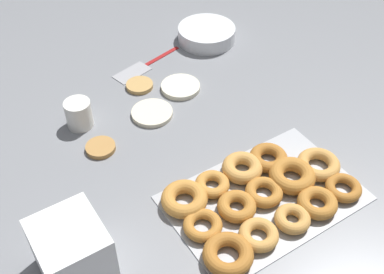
{
  "coord_description": "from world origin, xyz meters",
  "views": [
    {
      "loc": [
        -0.44,
        -0.89,
        0.91
      ],
      "look_at": [
        0.05,
        -0.12,
        0.04
      ],
      "focal_mm": 45.0,
      "sensor_mm": 36.0,
      "label": 1
    }
  ],
  "objects_px": {
    "pancake_3": "(152,113)",
    "spatula": "(139,69)",
    "pancake_0": "(181,87)",
    "pancake_2": "(101,148)",
    "donut_tray": "(261,195)",
    "paper_cup": "(79,114)",
    "batter_bowl": "(207,34)",
    "container_stack": "(72,252)",
    "pancake_1": "(140,85)"
  },
  "relations": [
    {
      "from": "pancake_3",
      "to": "spatula",
      "type": "height_order",
      "value": "pancake_3"
    },
    {
      "from": "pancake_0",
      "to": "pancake_2",
      "type": "xyz_separation_m",
      "value": [
        -0.32,
        -0.11,
        -0.0
      ]
    },
    {
      "from": "donut_tray",
      "to": "paper_cup",
      "type": "relative_size",
      "value": 5.71
    },
    {
      "from": "batter_bowl",
      "to": "container_stack",
      "type": "xyz_separation_m",
      "value": [
        -0.73,
        -0.6,
        0.05
      ]
    },
    {
      "from": "donut_tray",
      "to": "pancake_3",
      "type": "bearing_deg",
      "value": 99.14
    },
    {
      "from": "pancake_0",
      "to": "spatula",
      "type": "height_order",
      "value": "pancake_0"
    },
    {
      "from": "pancake_2",
      "to": "pancake_3",
      "type": "bearing_deg",
      "value": 14.91
    },
    {
      "from": "pancake_2",
      "to": "batter_bowl",
      "type": "xyz_separation_m",
      "value": [
        0.54,
        0.29,
        0.02
      ]
    },
    {
      "from": "pancake_2",
      "to": "spatula",
      "type": "bearing_deg",
      "value": 46.01
    },
    {
      "from": "pancake_2",
      "to": "container_stack",
      "type": "distance_m",
      "value": 0.37
    },
    {
      "from": "pancake_1",
      "to": "pancake_3",
      "type": "relative_size",
      "value": 0.69
    },
    {
      "from": "pancake_0",
      "to": "container_stack",
      "type": "relative_size",
      "value": 0.81
    },
    {
      "from": "pancake_1",
      "to": "pancake_2",
      "type": "bearing_deg",
      "value": -139.61
    },
    {
      "from": "pancake_2",
      "to": "batter_bowl",
      "type": "relative_size",
      "value": 0.41
    },
    {
      "from": "pancake_1",
      "to": "container_stack",
      "type": "distance_m",
      "value": 0.65
    },
    {
      "from": "pancake_0",
      "to": "batter_bowl",
      "type": "bearing_deg",
      "value": 40.11
    },
    {
      "from": "paper_cup",
      "to": "spatula",
      "type": "xyz_separation_m",
      "value": [
        0.26,
        0.15,
        -0.04
      ]
    },
    {
      "from": "container_stack",
      "to": "spatula",
      "type": "bearing_deg",
      "value": 51.72
    },
    {
      "from": "donut_tray",
      "to": "paper_cup",
      "type": "distance_m",
      "value": 0.55
    },
    {
      "from": "paper_cup",
      "to": "donut_tray",
      "type": "bearing_deg",
      "value": -62.15
    },
    {
      "from": "donut_tray",
      "to": "container_stack",
      "type": "xyz_separation_m",
      "value": [
        -0.45,
        0.06,
        0.05
      ]
    },
    {
      "from": "pancake_3",
      "to": "container_stack",
      "type": "xyz_separation_m",
      "value": [
        -0.38,
        -0.36,
        0.06
      ]
    },
    {
      "from": "container_stack",
      "to": "pancake_1",
      "type": "bearing_deg",
      "value": 50.05
    },
    {
      "from": "pancake_3",
      "to": "batter_bowl",
      "type": "xyz_separation_m",
      "value": [
        0.35,
        0.24,
        0.02
      ]
    },
    {
      "from": "batter_bowl",
      "to": "paper_cup",
      "type": "relative_size",
      "value": 2.45
    },
    {
      "from": "pancake_1",
      "to": "batter_bowl",
      "type": "relative_size",
      "value": 0.42
    },
    {
      "from": "container_stack",
      "to": "paper_cup",
      "type": "height_order",
      "value": "container_stack"
    },
    {
      "from": "pancake_2",
      "to": "batter_bowl",
      "type": "bearing_deg",
      "value": 28.63
    },
    {
      "from": "pancake_3",
      "to": "paper_cup",
      "type": "relative_size",
      "value": 1.48
    },
    {
      "from": "pancake_3",
      "to": "spatula",
      "type": "relative_size",
      "value": 0.45
    },
    {
      "from": "pancake_1",
      "to": "pancake_2",
      "type": "relative_size",
      "value": 1.04
    },
    {
      "from": "pancake_0",
      "to": "pancake_1",
      "type": "relative_size",
      "value": 1.44
    },
    {
      "from": "pancake_1",
      "to": "container_stack",
      "type": "xyz_separation_m",
      "value": [
        -0.41,
        -0.49,
        0.06
      ]
    },
    {
      "from": "pancake_0",
      "to": "donut_tray",
      "type": "height_order",
      "value": "donut_tray"
    },
    {
      "from": "paper_cup",
      "to": "pancake_0",
      "type": "bearing_deg",
      "value": -2.14
    },
    {
      "from": "paper_cup",
      "to": "spatula",
      "type": "bearing_deg",
      "value": 29.27
    },
    {
      "from": "pancake_3",
      "to": "batter_bowl",
      "type": "distance_m",
      "value": 0.43
    },
    {
      "from": "paper_cup",
      "to": "batter_bowl",
      "type": "bearing_deg",
      "value": 17.75
    },
    {
      "from": "paper_cup",
      "to": "pancake_2",
      "type": "bearing_deg",
      "value": -87.33
    },
    {
      "from": "pancake_3",
      "to": "donut_tray",
      "type": "height_order",
      "value": "donut_tray"
    },
    {
      "from": "spatula",
      "to": "batter_bowl",
      "type": "bearing_deg",
      "value": 171.89
    },
    {
      "from": "container_stack",
      "to": "pancake_0",
      "type": "bearing_deg",
      "value": 39.01
    },
    {
      "from": "container_stack",
      "to": "donut_tray",
      "type": "bearing_deg",
      "value": -7.5
    },
    {
      "from": "pancake_2",
      "to": "paper_cup",
      "type": "bearing_deg",
      "value": 92.67
    },
    {
      "from": "pancake_1",
      "to": "batter_bowl",
      "type": "xyz_separation_m",
      "value": [
        0.32,
        0.11,
        0.02
      ]
    },
    {
      "from": "pancake_2",
      "to": "container_stack",
      "type": "height_order",
      "value": "container_stack"
    },
    {
      "from": "pancake_1",
      "to": "donut_tray",
      "type": "height_order",
      "value": "donut_tray"
    },
    {
      "from": "pancake_3",
      "to": "donut_tray",
      "type": "distance_m",
      "value": 0.42
    },
    {
      "from": "spatula",
      "to": "paper_cup",
      "type": "bearing_deg",
      "value": 15.85
    },
    {
      "from": "pancake_3",
      "to": "container_stack",
      "type": "relative_size",
      "value": 0.81
    }
  ]
}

